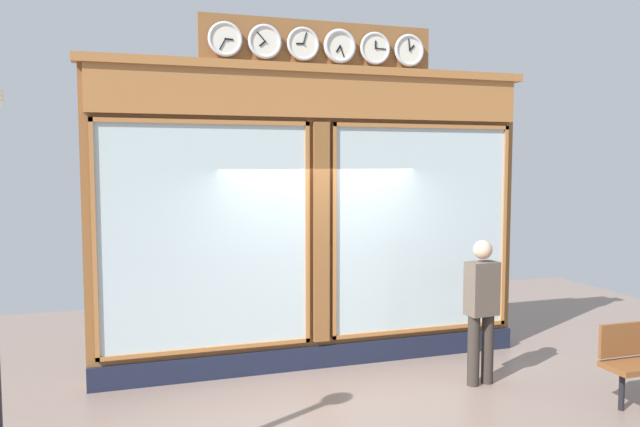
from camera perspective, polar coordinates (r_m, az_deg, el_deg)
The scene contains 2 objects.
shop_facade at distance 7.82m, azimuth -0.28°, elevation -0.12°, with size 5.64×0.42×4.28m.
pedestrian at distance 7.50m, azimuth 14.56°, elevation -8.15°, with size 0.38×0.26×1.69m.
Camera 1 is at (2.38, 7.29, 2.58)m, focal length 34.97 mm.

